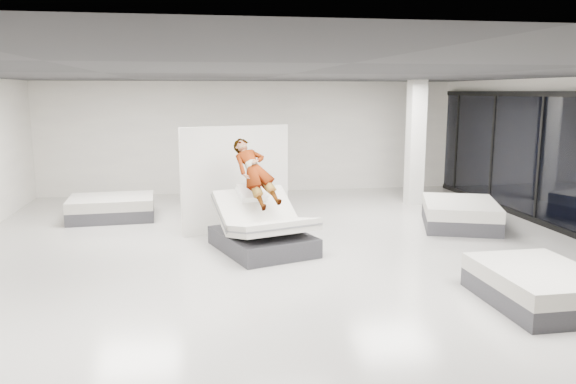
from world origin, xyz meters
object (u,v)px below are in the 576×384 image
at_px(flat_bed_right_far, 460,214).
at_px(column, 415,143).
at_px(hero_bed, 263,231).
at_px(remote, 274,196).
at_px(person, 255,184).
at_px(flat_bed_left_far, 112,208).
at_px(divider_panel, 236,179).
at_px(flat_bed_right_near, 539,286).

distance_m(flat_bed_right_far, column, 2.84).
bearing_deg(hero_bed, remote, 10.12).
distance_m(person, flat_bed_left_far, 4.30).
bearing_deg(flat_bed_left_far, hero_bed, -45.54).
bearing_deg(flat_bed_right_far, remote, -164.79).
bearing_deg(flat_bed_left_far, column, 3.94).
distance_m(remote, divider_panel, 1.72).
bearing_deg(flat_bed_right_near, remote, 134.43).
xyz_separation_m(hero_bed, flat_bed_right_far, (4.49, 1.20, -0.09)).
relative_size(divider_panel, column, 0.76).
bearing_deg(flat_bed_left_far, remote, -43.25).
distance_m(hero_bed, flat_bed_right_near, 4.76).
distance_m(hero_bed, flat_bed_right_far, 4.65).
xyz_separation_m(remote, divider_panel, (-0.57, 1.62, 0.09)).
height_order(hero_bed, remote, hero_bed).
xyz_separation_m(person, flat_bed_right_near, (3.56, -3.57, -0.94)).
bearing_deg(column, flat_bed_left_far, -176.06).
bearing_deg(flat_bed_right_near, hero_bed, 136.64).
height_order(person, flat_bed_left_far, person).
relative_size(person, divider_panel, 0.66).
bearing_deg(column, hero_bed, -139.96).
xyz_separation_m(hero_bed, remote, (0.22, 0.04, 0.65)).
xyz_separation_m(divider_panel, column, (4.78, 2.06, 0.49)).
height_order(flat_bed_right_near, flat_bed_left_far, flat_bed_left_far).
xyz_separation_m(divider_panel, flat_bed_left_far, (-2.78, 1.53, -0.85)).
distance_m(hero_bed, divider_panel, 1.85).
distance_m(person, column, 5.68).
height_order(hero_bed, column, column).
bearing_deg(hero_bed, column, 40.04).
distance_m(person, remote, 0.45).
height_order(divider_panel, flat_bed_right_far, divider_panel).
relative_size(flat_bed_right_far, flat_bed_left_far, 1.22).
distance_m(flat_bed_left_far, column, 7.70).
bearing_deg(hero_bed, flat_bed_left_far, 134.46).
bearing_deg(remote, flat_bed_right_far, -3.03).
bearing_deg(person, divider_panel, 82.36).
bearing_deg(divider_panel, remote, -91.04).
height_order(flat_bed_right_far, flat_bed_left_far, flat_bed_right_far).
bearing_deg(remote, hero_bed, 171.89).
relative_size(divider_panel, flat_bed_right_far, 1.01).
xyz_separation_m(remote, flat_bed_right_far, (4.27, 1.16, -0.74)).
distance_m(hero_bed, remote, 0.68).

